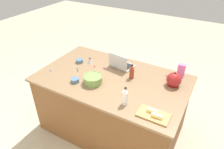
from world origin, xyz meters
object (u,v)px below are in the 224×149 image
Objects in this scene: bottle_vinegar at (125,98)px; mixing_bowl_large at (93,79)px; ramekin_small at (75,80)px; cutting_board at (154,115)px; candy_bag at (181,70)px; kettle at (174,80)px; ramekin_medium at (80,61)px; butter_stick_left at (153,111)px; bottle_soy at (132,73)px; laptop at (121,64)px; kitchen_timer at (90,61)px; butter_stick_right at (157,116)px.

mixing_bowl_large is at bearing -17.28° from bottle_vinegar.
bottle_vinegar is 2.15× the size of ramekin_small.
candy_bag is at bearing -93.19° from cutting_board.
ramekin_small reaches higher than cutting_board.
candy_bag is (-0.02, -0.26, 0.01)m from kettle.
ramekin_medium is (0.25, -0.43, -0.00)m from ramekin_small.
butter_stick_left is at bearing 85.64° from kettle.
bottle_soy is 0.83m from ramekin_medium.
candy_bag is (-0.78, -0.18, 0.04)m from laptop.
kitchen_timer is (1.15, -0.56, -0.00)m from butter_stick_left.
mixing_bowl_large is 1.14m from candy_bag.
kettle is at bearing -92.26° from cutting_board.
cutting_board is at bearing 153.67° from kitchen_timer.
mixing_bowl_large reaches higher than butter_stick_right.
kettle is 2.77× the size of kitchen_timer.
kettle is 0.60m from butter_stick_left.
mixing_bowl_large is at bearing -10.77° from butter_stick_left.
kitchen_timer is at bearing 13.82° from laptop.
kitchen_timer is at bearing -5.42° from bottle_soy.
bottle_soy reaches higher than cutting_board.
bottle_vinegar reaches higher than butter_stick_right.
mixing_bowl_large is 1.10× the size of kettle.
kettle is at bearing -153.48° from mixing_bowl_large.
mixing_bowl_large is 2.14× the size of butter_stick_left.
butter_stick_left is 1.00× the size of butter_stick_right.
laptop is 0.78m from bottle_vinegar.
mixing_bowl_large reaches higher than ramekin_small.
ramekin_medium is 0.59× the size of candy_bag.
candy_bag is (-1.36, -0.36, 0.06)m from ramekin_medium.
laptop is at bearing -43.45° from cutting_board.
bottle_vinegar is 0.52m from bottle_soy.
kitchen_timer is at bearing -76.82° from ramekin_small.
kettle is 0.26m from candy_bag.
laptop is at bearing -43.35° from butter_stick_left.
bottle_vinegar reaches higher than butter_stick_left.
bottle_soy is at bearing -143.30° from ramekin_small.
butter_stick_left is at bearing 176.39° from ramekin_small.
laptop is 3.35× the size of ramekin_small.
candy_bag reaches higher than cutting_board.
candy_bag is at bearing -165.30° from ramekin_medium.
bottle_vinegar is 1.10m from ramekin_medium.
ramekin_small is (0.33, 0.60, -0.02)m from laptop.
bottle_vinegar is (-0.52, 0.16, 0.03)m from mixing_bowl_large.
kitchen_timer is at bearing -33.71° from bottle_vinegar.
kettle is 1.20m from kitchen_timer.
cutting_board is 1.06m from ramekin_small.
ramekin_small is 1.36m from candy_bag.
kettle reaches higher than kitchen_timer.
butter_stick_left is at bearing 133.23° from bottle_soy.
butter_stick_left is 1.38m from ramekin_medium.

